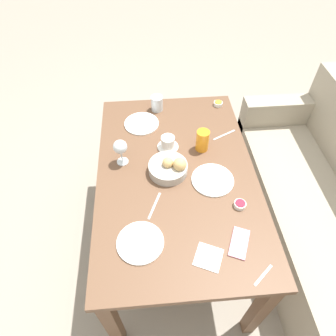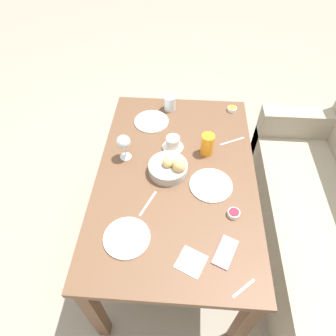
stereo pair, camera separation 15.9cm
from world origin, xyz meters
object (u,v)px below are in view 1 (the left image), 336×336
wine_glass (120,148)px  jam_bowl_honey (218,104)px  couch (328,215)px  coffee_cup (168,143)px  juice_glass (202,140)px  jam_bowl_berry (240,205)px  plate_near_right (140,243)px  knife_silver (224,135)px  napkin (208,257)px  plate_far_center (213,180)px  fork_silver (154,206)px  spoon_coffee (263,275)px  bread_basket (169,167)px  water_tumbler (157,103)px  plate_near_left (142,124)px  cell_phone (239,243)px

wine_glass → jam_bowl_honey: wine_glass is taller
couch → coffee_cup: bearing=-105.1°
juice_glass → jam_bowl_berry: juice_glass is taller
plate_near_right → jam_bowl_berry: 0.51m
knife_silver → napkin: (0.76, -0.23, 0.00)m
plate_near_right → coffee_cup: bearing=163.7°
plate_far_center → fork_silver: 0.34m
jam_bowl_berry → spoon_coffee: bearing=2.7°
couch → knife_silver: (-0.35, -0.67, 0.43)m
plate_far_center → fork_silver: bearing=-67.0°
bread_basket → water_tumbler: bearing=-176.5°
coffee_cup → napkin: 0.70m
wine_glass → knife_silver: size_ratio=1.04×
fork_silver → napkin: bearing=37.4°
juice_glass → coffee_cup: size_ratio=1.05×
bread_basket → napkin: (0.50, 0.13, -0.03)m
plate_near_left → jam_bowl_honey: size_ratio=3.63×
plate_near_left → cell_phone: (0.85, 0.41, -0.00)m
spoon_coffee → plate_near_left: bearing=-154.3°
wine_glass → bread_basket: bearing=69.5°
plate_near_left → water_tumbler: bearing=142.8°
plate_far_center → juice_glass: juice_glass is taller
jam_bowl_honey → fork_silver: 0.89m
wine_glass → napkin: size_ratio=1.05×
knife_silver → cell_phone: cell_phone is taller
juice_glass → wine_glass: wine_glass is taller
bread_basket → wine_glass: bearing=-110.5°
bread_basket → jam_bowl_honey: bread_basket is taller
couch → jam_bowl_berry: 0.85m
jam_bowl_honey → jam_bowl_berry: bearing=-3.5°
plate_far_center → coffee_cup: (-0.27, -0.21, 0.03)m
knife_silver → coffee_cup: bearing=-78.0°
bread_basket → cell_phone: 0.52m
water_tumbler → spoon_coffee: bearing=18.2°
fork_silver → cell_phone: size_ratio=0.92×
jam_bowl_berry → jam_bowl_honey: bearing=176.5°
water_tumbler → cell_phone: (0.99, 0.31, -0.04)m
water_tumbler → jam_bowl_honey: (-0.01, 0.41, -0.03)m
couch → wine_glass: bearing=-98.1°
plate_near_left → spoon_coffee: 1.11m
plate_near_left → jam_bowl_berry: (0.65, 0.46, 0.01)m
plate_near_left → fork_silver: size_ratio=1.40×
plate_near_right → napkin: plate_near_right is taller
coffee_cup → napkin: bearing=9.8°
juice_glass → coffee_cup: (-0.03, -0.19, -0.03)m
bread_basket → napkin: bread_basket is taller
plate_near_right → water_tumbler: 0.96m
wine_glass → fork_silver: 0.36m
knife_silver → water_tumbler: bearing=-125.8°
knife_silver → spoon_coffee: (0.86, -0.02, 0.00)m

